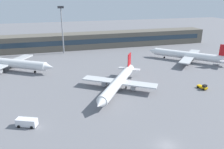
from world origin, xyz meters
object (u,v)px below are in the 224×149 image
Objects in this scene: airplane_near at (118,82)px; baggage_tug_yellow at (203,87)px; service_van_white at (27,122)px; airplane_mid at (188,55)px; airplane_far at (10,63)px; floodlight_tower_west at (62,27)px.

airplane_near is 8.55× the size of baggage_tug_yellow.
airplane_mid is at bearing 29.22° from service_van_white.
baggage_tug_yellow is (28.96, -7.03, -2.08)m from airplane_near.
airplane_near is 0.88× the size of airplane_far.
floodlight_tower_west is (14.44, 72.92, 13.61)m from service_van_white.
airplane_mid is at bearing -5.82° from airplane_far.
airplane_near reaches higher than service_van_white.
service_van_white is (-71.98, -40.26, -1.94)m from airplane_mid.
airplane_far is at bearing -135.26° from floodlight_tower_west.
airplane_mid reaches higher than airplane_near.
airplane_far reaches higher than baggage_tug_yellow.
floodlight_tower_west is at bearing 104.11° from airplane_near.
airplane_mid is (43.13, 24.66, 0.17)m from airplane_near.
baggage_tug_yellow is 58.44m from service_van_white.
airplane_near is at bearing -150.24° from airplane_mid.
airplane_far is (-82.06, 8.36, 0.18)m from airplane_mid.
airplane_mid is 34.79m from baggage_tug_yellow.
floodlight_tower_west is at bearing 44.74° from airplane_far.
airplane_mid is 5.57× the size of service_van_white.
service_van_white is at bearing -78.28° from airplane_far.
airplane_far is at bearing 139.69° from airplane_near.
airplane_far is (-38.93, 33.03, 0.35)m from airplane_near.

